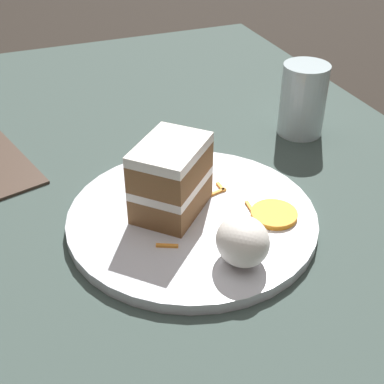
{
  "coord_description": "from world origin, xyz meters",
  "views": [
    {
      "loc": [
        0.53,
        -0.16,
        0.42
      ],
      "look_at": [
        0.06,
        0.03,
        0.07
      ],
      "focal_mm": 50.0,
      "sensor_mm": 36.0,
      "label": 1
    }
  ],
  "objects_px": {
    "cake_slice": "(171,178)",
    "orange_garnish": "(274,214)",
    "drinking_glass": "(302,104)",
    "cream_dollop": "(243,241)",
    "plate": "(192,218)"
  },
  "relations": [
    {
      "from": "plate",
      "to": "drinking_glass",
      "type": "relative_size",
      "value": 2.71
    },
    {
      "from": "cake_slice",
      "to": "orange_garnish",
      "type": "relative_size",
      "value": 2.07
    },
    {
      "from": "cake_slice",
      "to": "orange_garnish",
      "type": "height_order",
      "value": "cake_slice"
    },
    {
      "from": "plate",
      "to": "drinking_glass",
      "type": "distance_m",
      "value": 0.28
    },
    {
      "from": "cream_dollop",
      "to": "plate",
      "type": "bearing_deg",
      "value": -169.12
    },
    {
      "from": "cream_dollop",
      "to": "cake_slice",
      "type": "bearing_deg",
      "value": -161.62
    },
    {
      "from": "orange_garnish",
      "to": "drinking_glass",
      "type": "height_order",
      "value": "drinking_glass"
    },
    {
      "from": "cream_dollop",
      "to": "drinking_glass",
      "type": "relative_size",
      "value": 0.56
    },
    {
      "from": "plate",
      "to": "cream_dollop",
      "type": "bearing_deg",
      "value": 10.88
    },
    {
      "from": "cream_dollop",
      "to": "orange_garnish",
      "type": "distance_m",
      "value": 0.09
    },
    {
      "from": "cake_slice",
      "to": "cream_dollop",
      "type": "relative_size",
      "value": 1.86
    },
    {
      "from": "cream_dollop",
      "to": "drinking_glass",
      "type": "height_order",
      "value": "drinking_glass"
    },
    {
      "from": "cake_slice",
      "to": "drinking_glass",
      "type": "xyz_separation_m",
      "value": [
        -0.13,
        0.26,
        -0.01
      ]
    },
    {
      "from": "cake_slice",
      "to": "orange_garnish",
      "type": "bearing_deg",
      "value": 16.52
    },
    {
      "from": "cream_dollop",
      "to": "orange_garnish",
      "type": "relative_size",
      "value": 1.11
    }
  ]
}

